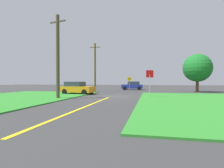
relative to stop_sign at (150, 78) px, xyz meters
name	(u,v)px	position (x,y,z in m)	size (l,w,h in m)	color
ground_plane	(111,96)	(-4.16, 0.57, -1.97)	(120.00, 120.00, 0.00)	#363636
grass_verge_right	(216,102)	(5.10, -3.43, -1.93)	(12.00, 20.00, 0.08)	#2E872A
grass_verge_left	(12,98)	(-13.42, -3.43, -1.93)	(12.00, 20.00, 0.08)	#2E872A
lane_stripe_center	(87,106)	(-4.16, -7.43, -1.97)	(0.20, 14.00, 0.01)	yellow
stop_sign	(150,78)	(0.00, 0.00, 0.00)	(0.73, 0.17, 2.81)	#9EA0A8
car_approaching_junction	(133,86)	(-3.24, 16.15, -1.17)	(4.13, 2.28, 1.62)	navy
parked_car_near_building	(77,88)	(-9.18, 2.94, -1.17)	(4.36, 2.55, 1.62)	orange
utility_pole_near	(58,56)	(-8.63, -3.08, 2.12)	(1.78, 0.52, 8.00)	brown
utility_pole_mid	(95,67)	(-8.90, 9.77, 2.13)	(1.80, 0.29, 7.95)	brown
direction_sign	(129,82)	(-3.07, 9.01, -0.43)	(0.90, 0.14, 2.49)	slate
oak_tree_left	(197,68)	(7.17, 10.74, 1.74)	(4.28, 4.28, 5.87)	brown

